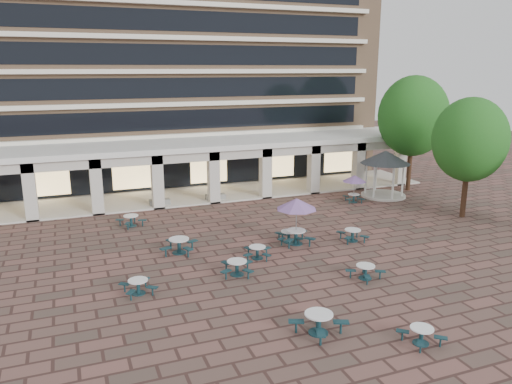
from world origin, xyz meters
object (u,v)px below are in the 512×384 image
(gazebo, at_px, (385,162))
(planter_left, at_px, (160,199))
(picnic_table_1, at_px, (319,321))
(planter_right, at_px, (216,195))
(picnic_table_2, at_px, (421,334))

(gazebo, xyz_separation_m, planter_left, (-17.18, 3.54, -2.23))
(planter_left, bearing_deg, gazebo, -11.65)
(picnic_table_1, xyz_separation_m, planter_right, (1.99, 20.51, -0.06))
(picnic_table_1, distance_m, planter_left, 20.64)
(planter_right, bearing_deg, gazebo, -15.40)
(picnic_table_1, xyz_separation_m, picnic_table_2, (3.20, -2.05, -0.11))
(planter_left, height_order, planter_right, planter_left)
(planter_right, bearing_deg, picnic_table_1, -95.54)
(planter_right, bearing_deg, planter_left, -180.00)
(gazebo, relative_size, planter_right, 2.61)
(gazebo, height_order, planter_right, gazebo)
(gazebo, bearing_deg, picnic_table_2, -121.52)
(picnic_table_2, distance_m, planter_left, 23.22)
(gazebo, distance_m, planter_right, 13.55)
(gazebo, distance_m, planter_left, 17.69)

